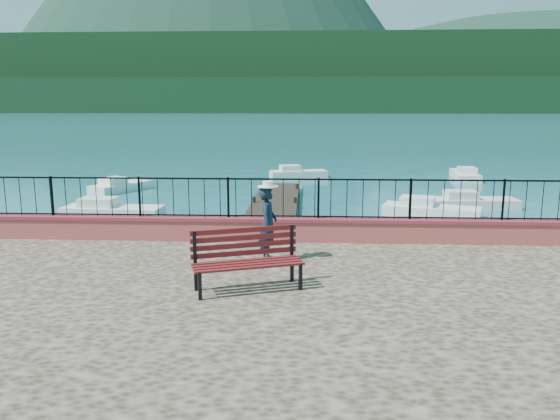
# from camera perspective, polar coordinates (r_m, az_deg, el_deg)

# --- Properties ---
(ground) EXTENTS (2000.00, 2000.00, 0.00)m
(ground) POSITION_cam_1_polar(r_m,az_deg,el_deg) (10.39, 5.98, -14.78)
(ground) COLOR #19596B
(ground) RESTS_ON ground
(parapet) EXTENTS (28.00, 0.46, 0.58)m
(parapet) POSITION_cam_1_polar(r_m,az_deg,el_deg) (13.40, 5.28, -2.07)
(parapet) COLOR #AD3E48
(parapet) RESTS_ON promenade
(railing) EXTENTS (27.00, 0.05, 0.95)m
(railing) POSITION_cam_1_polar(r_m,az_deg,el_deg) (13.25, 5.34, 1.16)
(railing) COLOR black
(railing) RESTS_ON parapet
(dock) EXTENTS (2.00, 16.00, 0.30)m
(dock) POSITION_cam_1_polar(r_m,az_deg,el_deg) (21.83, -0.92, -0.53)
(dock) COLOR #2D231C
(dock) RESTS_ON ground
(far_forest) EXTENTS (900.00, 60.00, 18.00)m
(far_forest) POSITION_cam_1_polar(r_m,az_deg,el_deg) (309.37, 3.05, 11.80)
(far_forest) COLOR black
(far_forest) RESTS_ON ground
(foothills) EXTENTS (900.00, 120.00, 44.00)m
(foothills) POSITION_cam_1_polar(r_m,az_deg,el_deg) (369.76, 3.05, 13.68)
(foothills) COLOR black
(foothills) RESTS_ON ground
(companion_hill) EXTENTS (448.00, 384.00, 180.00)m
(companion_hill) POSITION_cam_1_polar(r_m,az_deg,el_deg) (610.59, 24.42, 9.59)
(companion_hill) COLOR #142D23
(companion_hill) RESTS_ON ground
(park_bench) EXTENTS (2.08, 1.27, 1.10)m
(park_bench) POSITION_cam_1_polar(r_m,az_deg,el_deg) (9.91, -3.41, -6.53)
(park_bench) COLOR black
(park_bench) RESTS_ON promenade
(person) EXTENTS (0.44, 0.62, 1.60)m
(person) POSITION_cam_1_polar(r_m,az_deg,el_deg) (11.61, -1.27, -1.48)
(person) COLOR #0F1F2F
(person) RESTS_ON promenade
(hat) EXTENTS (0.44, 0.44, 0.12)m
(hat) POSITION_cam_1_polar(r_m,az_deg,el_deg) (11.46, -1.29, 2.72)
(hat) COLOR white
(hat) RESTS_ON person
(boat_0) EXTENTS (4.08, 1.55, 0.80)m
(boat_0) POSITION_cam_1_polar(r_m,az_deg,el_deg) (23.17, -17.10, 0.29)
(boat_0) COLOR silver
(boat_0) RESTS_ON ground
(boat_1) EXTENTS (4.05, 2.49, 0.80)m
(boat_1) POSITION_cam_1_polar(r_m,az_deg,el_deg) (23.10, 15.55, 0.34)
(boat_1) COLOR silver
(boat_1) RESTS_ON ground
(boat_2) EXTENTS (3.83, 1.47, 0.80)m
(boat_2) POSITION_cam_1_polar(r_m,az_deg,el_deg) (25.49, 19.55, 1.08)
(boat_2) COLOR silver
(boat_2) RESTS_ON ground
(boat_3) EXTENTS (2.72, 3.54, 0.80)m
(boat_3) POSITION_cam_1_polar(r_m,az_deg,el_deg) (29.99, -16.33, 2.67)
(boat_3) COLOR white
(boat_3) RESTS_ON ground
(boat_4) EXTENTS (3.72, 2.15, 0.80)m
(boat_4) POSITION_cam_1_polar(r_m,az_deg,el_deg) (34.23, 1.93, 4.09)
(boat_4) COLOR silver
(boat_4) RESTS_ON ground
(boat_5) EXTENTS (1.70, 4.09, 0.80)m
(boat_5) POSITION_cam_1_polar(r_m,az_deg,el_deg) (35.44, 18.78, 3.75)
(boat_5) COLOR silver
(boat_5) RESTS_ON ground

